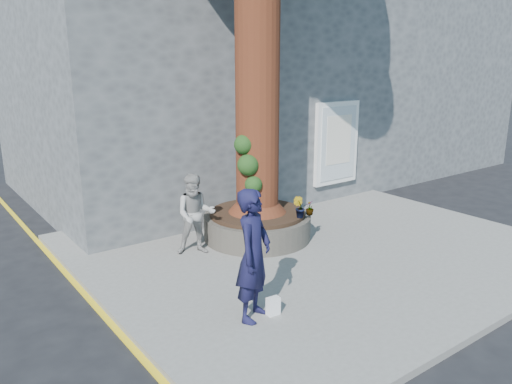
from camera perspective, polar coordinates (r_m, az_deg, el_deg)
ground at (r=9.05m, az=3.72°, el=-10.50°), size 120.00×120.00×0.00m
pavement at (r=10.63m, az=6.44°, el=-6.22°), size 9.00×8.00×0.12m
yellow_line at (r=8.49m, az=-17.36°, el=-13.00°), size 0.10×30.00×0.01m
stone_shop at (r=15.53m, az=-6.44°, el=12.21°), size 10.30×8.30×6.30m
neighbour_shop at (r=20.75m, az=13.45°, el=12.15°), size 6.00×8.00×6.00m
planter at (r=10.81m, az=0.15°, el=-3.78°), size 2.30×2.30×0.60m
man at (r=7.32m, az=-0.28°, el=-7.24°), size 0.87×0.79×2.00m
woman at (r=9.89m, az=-6.93°, el=-2.54°), size 0.98×0.91×1.62m
shopping_bag at (r=7.76m, az=1.97°, el=-12.90°), size 0.21×0.14×0.28m
plant_a at (r=9.53m, az=-0.89°, el=-3.42°), size 0.20×0.19×0.32m
plant_b at (r=10.28m, az=4.94°, el=-1.75°), size 0.31×0.32×0.43m
plant_c at (r=10.49m, az=6.16°, el=-1.80°), size 0.24×0.24×0.30m
plant_d at (r=11.81m, az=0.99°, el=0.17°), size 0.32×0.33×0.29m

